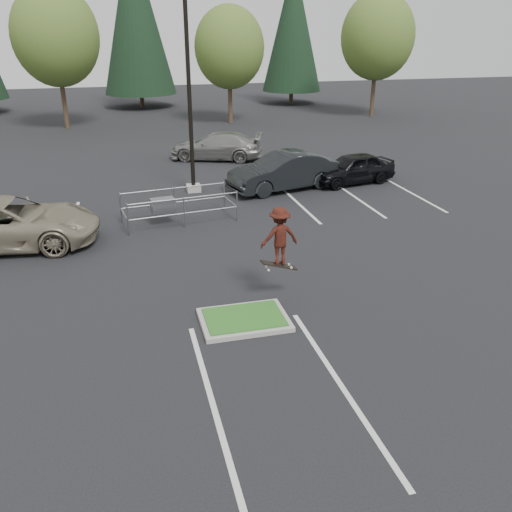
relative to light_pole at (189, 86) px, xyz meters
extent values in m
plane|color=black|center=(-0.50, -12.00, -4.56)|extent=(120.00, 120.00, 0.00)
cube|color=gray|center=(-0.50, -12.00, -4.50)|extent=(2.20, 1.60, 0.12)
cube|color=#2A651F|center=(-0.50, -12.00, -4.42)|extent=(1.95, 1.35, 0.05)
cube|color=silver|center=(-5.00, -3.00, -4.56)|extent=(0.12, 5.20, 0.01)
cube|color=silver|center=(4.00, -3.00, -4.56)|extent=(0.12, 5.20, 0.01)
cube|color=silver|center=(6.70, -3.00, -4.56)|extent=(0.12, 5.20, 0.01)
cube|color=silver|center=(9.40, -3.00, -4.56)|extent=(0.12, 5.20, 0.01)
cube|color=silver|center=(-1.85, -15.00, -4.56)|extent=(0.12, 6.00, 0.01)
cube|color=silver|center=(0.85, -15.00, -4.56)|extent=(0.12, 6.00, 0.01)
cube|color=gray|center=(0.00, 0.00, -4.41)|extent=(0.60, 0.60, 0.30)
cylinder|color=black|center=(0.00, 0.00, 0.44)|extent=(0.18, 0.18, 10.00)
cylinder|color=#38281C|center=(-6.50, 18.50, -2.81)|extent=(0.32, 0.32, 3.50)
ellipsoid|color=#356023|center=(-6.50, 18.50, 1.70)|extent=(5.89, 5.89, 6.77)
sphere|color=#356023|center=(-5.90, 18.20, 0.96)|extent=(3.68, 3.68, 3.68)
sphere|color=#356023|center=(-7.00, 18.90, 1.15)|extent=(4.05, 4.05, 4.05)
cylinder|color=#38281C|center=(5.50, 17.80, -3.04)|extent=(0.32, 0.32, 3.04)
ellipsoid|color=#356023|center=(5.50, 17.80, 0.88)|extent=(5.12, 5.12, 5.89)
sphere|color=#356023|center=(6.10, 17.50, 0.24)|extent=(3.20, 3.20, 3.20)
sphere|color=#356023|center=(5.00, 18.20, 0.40)|extent=(3.52, 3.52, 3.52)
cylinder|color=#38281C|center=(17.50, 18.30, -2.85)|extent=(0.32, 0.32, 3.42)
ellipsoid|color=#356023|center=(17.50, 18.30, 1.56)|extent=(5.76, 5.76, 6.62)
sphere|color=#356023|center=(18.10, 18.00, 0.84)|extent=(3.60, 3.60, 3.60)
sphere|color=#356023|center=(17.00, 18.70, 1.02)|extent=(3.96, 3.96, 3.96)
cylinder|color=#38281C|center=(-0.50, 28.50, -3.96)|extent=(0.36, 0.36, 1.20)
cone|color=black|center=(-0.50, 28.50, 3.29)|extent=(6.38, 6.38, 13.30)
cylinder|color=#38281C|center=(13.50, 27.50, -3.96)|extent=(0.36, 0.36, 1.20)
cone|color=black|center=(13.50, 27.50, 2.29)|extent=(5.50, 5.50, 11.30)
cylinder|color=gray|center=(-3.06, -5.00, -3.97)|extent=(0.06, 0.06, 1.18)
cylinder|color=gray|center=(-3.26, -3.57, -3.97)|extent=(0.06, 0.06, 1.18)
cylinder|color=gray|center=(-1.02, -4.71, -3.97)|extent=(0.06, 0.06, 1.18)
cylinder|color=gray|center=(-1.22, -3.29, -3.97)|extent=(0.06, 0.06, 1.18)
cylinder|color=gray|center=(1.02, -4.43, -3.97)|extent=(0.06, 0.06, 1.18)
cylinder|color=gray|center=(0.82, -3.00, -3.97)|extent=(0.06, 0.06, 1.18)
cylinder|color=gray|center=(-1.02, -4.71, -3.99)|extent=(4.09, 0.62, 0.05)
cylinder|color=gray|center=(-1.02, -4.71, -3.43)|extent=(4.09, 0.62, 0.05)
cylinder|color=gray|center=(-1.22, -3.29, -3.99)|extent=(4.09, 0.62, 0.05)
cylinder|color=gray|center=(-1.22, -3.29, -3.43)|extent=(4.09, 0.62, 0.05)
cube|color=gray|center=(-1.73, -4.09, -3.82)|extent=(0.94, 0.65, 0.49)
cube|color=black|center=(0.70, -11.00, -3.55)|extent=(1.01, 0.38, 0.36)
cylinder|color=beige|center=(0.38, -11.11, -3.61)|extent=(0.06, 0.04, 0.06)
cylinder|color=beige|center=(0.38, -10.89, -3.61)|extent=(0.06, 0.04, 0.06)
cylinder|color=beige|center=(1.02, -11.11, -3.61)|extent=(0.06, 0.04, 0.06)
cylinder|color=beige|center=(1.02, -10.89, -3.61)|extent=(0.06, 0.04, 0.06)
imported|color=maroon|center=(0.70, -11.00, -2.72)|extent=(1.07, 0.67, 1.58)
imported|color=gray|center=(-7.00, -5.00, -3.73)|extent=(6.23, 3.40, 1.65)
imported|color=black|center=(4.00, -0.73, -3.72)|extent=(5.35, 2.96, 1.67)
imported|color=black|center=(7.50, -0.50, -3.85)|extent=(4.42, 2.46, 1.42)
imported|color=gray|center=(2.28, 6.00, -3.82)|extent=(5.49, 3.73, 1.48)
camera|label=1|loc=(-3.20, -23.63, 2.35)|focal=38.00mm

